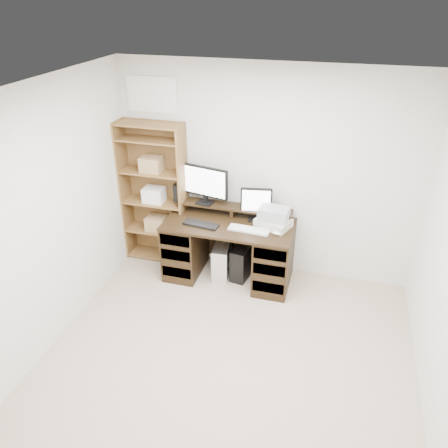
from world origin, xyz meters
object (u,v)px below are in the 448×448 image
at_px(tower_silver, 222,259).
at_px(printer, 273,223).
at_px(tower_black, 243,261).
at_px(bookshelf, 155,193).
at_px(monitor_wide, 205,183).
at_px(desk, 229,249).
at_px(monitor_small, 256,203).

bearing_deg(tower_silver, printer, -3.10).
bearing_deg(tower_black, printer, 6.45).
relative_size(tower_silver, tower_black, 0.95).
bearing_deg(printer, bookshelf, -165.09).
relative_size(monitor_wide, bookshelf, 0.32).
relative_size(desk, monitor_small, 3.80).
distance_m(monitor_small, bookshelf, 1.29).
height_order(printer, tower_black, printer).
distance_m(tower_silver, tower_black, 0.26).
xyz_separation_m(desk, bookshelf, (-1.01, 0.21, 0.53)).
xyz_separation_m(desk, tower_black, (0.16, 0.07, -0.18)).
height_order(desk, printer, printer).
bearing_deg(tower_black, monitor_wide, 173.77).
height_order(monitor_small, tower_black, monitor_small).
height_order(desk, monitor_small, monitor_small).
distance_m(desk, tower_black, 0.25).
xyz_separation_m(desk, monitor_small, (0.28, 0.17, 0.58)).
xyz_separation_m(monitor_small, bookshelf, (-1.28, 0.04, -0.05)).
height_order(monitor_wide, monitor_small, monitor_wide).
relative_size(monitor_small, tower_silver, 0.94).
bearing_deg(bookshelf, tower_silver, -11.57).
relative_size(monitor_wide, tower_black, 1.30).
height_order(desk, bookshelf, bookshelf).
xyz_separation_m(tower_silver, bookshelf, (-0.91, 0.19, 0.71)).
height_order(monitor_wide, bookshelf, bookshelf).
bearing_deg(desk, tower_black, 24.13).
xyz_separation_m(monitor_wide, monitor_small, (0.62, -0.03, -0.16)).
xyz_separation_m(monitor_wide, tower_black, (0.50, -0.13, -0.92)).
relative_size(printer, tower_silver, 0.88).
xyz_separation_m(printer, tower_black, (-0.35, 0.01, -0.59)).
distance_m(monitor_small, tower_silver, 0.85).
bearing_deg(bookshelf, monitor_small, -1.73).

